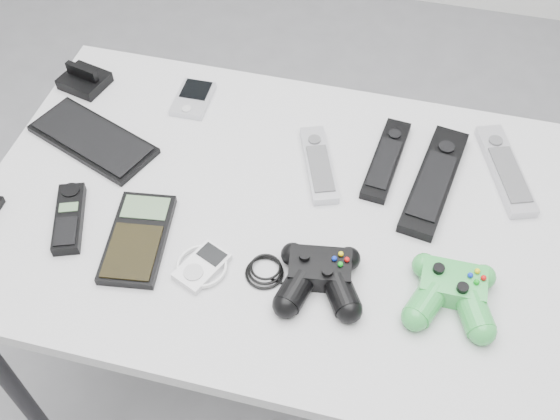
% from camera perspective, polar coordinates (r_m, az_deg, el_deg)
% --- Properties ---
extents(floor, '(3.50, 3.50, 0.00)m').
position_cam_1_polar(floor, '(1.79, 3.27, -13.58)').
color(floor, slate).
rests_on(floor, ground).
extents(desk, '(1.07, 0.69, 0.72)m').
position_cam_1_polar(desk, '(1.20, 0.07, -1.83)').
color(desk, '#B1B0B3').
rests_on(desk, floor).
extents(pda_keyboard, '(0.27, 0.19, 0.02)m').
position_cam_1_polar(pda_keyboard, '(1.31, -16.00, 5.97)').
color(pda_keyboard, black).
rests_on(pda_keyboard, desk).
extents(dock_bracket, '(0.10, 0.10, 0.05)m').
position_cam_1_polar(dock_bracket, '(1.43, -16.76, 11.11)').
color(dock_bracket, black).
rests_on(dock_bracket, desk).
extents(pda, '(0.07, 0.11, 0.02)m').
position_cam_1_polar(pda, '(1.35, -7.58, 9.63)').
color(pda, '#B5B5BD').
rests_on(pda, desk).
extents(remote_silver_a, '(0.11, 0.19, 0.02)m').
position_cam_1_polar(remote_silver_a, '(1.21, 3.39, 4.05)').
color(remote_silver_a, '#B5B5BD').
rests_on(remote_silver_a, desk).
extents(remote_black_a, '(0.07, 0.21, 0.02)m').
position_cam_1_polar(remote_black_a, '(1.23, 9.23, 4.41)').
color(remote_black_a, black).
rests_on(remote_black_a, desk).
extents(remote_black_b, '(0.10, 0.27, 0.03)m').
position_cam_1_polar(remote_black_b, '(1.21, 13.31, 2.58)').
color(remote_black_b, black).
rests_on(remote_black_b, desk).
extents(remote_silver_b, '(0.12, 0.22, 0.02)m').
position_cam_1_polar(remote_silver_b, '(1.27, 19.04, 3.39)').
color(remote_silver_b, '#B3B2B9').
rests_on(remote_silver_b, desk).
extents(cordless_handset, '(0.09, 0.15, 0.02)m').
position_cam_1_polar(cordless_handset, '(1.18, -17.90, -0.66)').
color(cordless_handset, black).
rests_on(cordless_handset, desk).
extents(calculator, '(0.12, 0.20, 0.02)m').
position_cam_1_polar(calculator, '(1.13, -12.28, -2.39)').
color(calculator, black).
rests_on(calculator, desk).
extents(mp3_player, '(0.11, 0.12, 0.02)m').
position_cam_1_polar(mp3_player, '(1.08, -6.82, -4.87)').
color(mp3_player, silver).
rests_on(mp3_player, desk).
extents(controller_black, '(0.26, 0.18, 0.05)m').
position_cam_1_polar(controller_black, '(1.04, 3.45, -5.72)').
color(controller_black, black).
rests_on(controller_black, desk).
extents(controller_green, '(0.14, 0.15, 0.05)m').
position_cam_1_polar(controller_green, '(1.06, 14.75, -6.83)').
color(controller_green, '#25883A').
rests_on(controller_green, desk).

